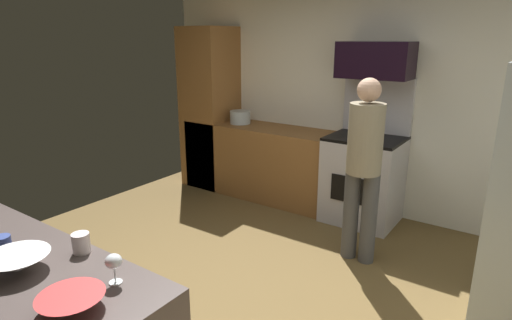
{
  "coord_description": "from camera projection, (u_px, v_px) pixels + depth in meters",
  "views": [
    {
      "loc": [
        1.81,
        -2.25,
        1.96
      ],
      "look_at": [
        0.03,
        0.3,
        1.05
      ],
      "focal_mm": 29.37,
      "sensor_mm": 36.0,
      "label": 1
    }
  ],
  "objects": [
    {
      "name": "microwave",
      "position": [
        375.0,
        60.0,
        4.29
      ],
      "size": [
        0.74,
        0.38,
        0.37
      ],
      "primitive_type": "cube",
      "color": "black",
      "rests_on": "oven_range"
    },
    {
      "name": "mixing_bowl_small",
      "position": [
        17.0,
        263.0,
        1.96
      ],
      "size": [
        0.3,
        0.3,
        0.09
      ],
      "primitive_type": "cone",
      "rotation": [
        3.14,
        0.0,
        0.0
      ],
      "color": "white",
      "rests_on": "counter_island"
    },
    {
      "name": "ground_plane",
      "position": [
        232.0,
        296.0,
        3.32
      ],
      "size": [
        5.2,
        4.8,
        0.02
      ],
      "primitive_type": "cube",
      "color": "brown"
    },
    {
      "name": "mixing_bowl_prep",
      "position": [
        72.0,
        303.0,
        1.68
      ],
      "size": [
        0.27,
        0.27,
        0.07
      ],
      "primitive_type": "cone",
      "rotation": [
        3.14,
        0.0,
        0.0
      ],
      "color": "red",
      "rests_on": "counter_island"
    },
    {
      "name": "person_cook",
      "position": [
        364.0,
        163.0,
        3.62
      ],
      "size": [
        0.31,
        0.3,
        1.65
      ],
      "color": "#454545",
      "rests_on": "ground"
    },
    {
      "name": "lower_cabinet_run",
      "position": [
        272.0,
        163.0,
        5.24
      ],
      "size": [
        2.4,
        0.6,
        0.9
      ],
      "primitive_type": "cube",
      "color": "brown",
      "rests_on": "ground"
    },
    {
      "name": "oven_range",
      "position": [
        364.0,
        175.0,
        4.56
      ],
      "size": [
        0.76,
        0.65,
        1.55
      ],
      "color": "#B6B2B5",
      "rests_on": "ground"
    },
    {
      "name": "stock_pot",
      "position": [
        240.0,
        117.0,
        5.36
      ],
      "size": [
        0.26,
        0.26,
        0.16
      ],
      "primitive_type": "cylinder",
      "color": "#B1C0C4",
      "rests_on": "lower_cabinet_run"
    },
    {
      "name": "mug_coffee",
      "position": [
        3.0,
        245.0,
        2.12
      ],
      "size": [
        0.08,
        0.08,
        0.1
      ],
      "primitive_type": "cylinder",
      "color": "#35468A",
      "rests_on": "counter_island"
    },
    {
      "name": "mug_tea",
      "position": [
        81.0,
        243.0,
        2.14
      ],
      "size": [
        0.09,
        0.09,
        0.1
      ],
      "primitive_type": "cylinder",
      "color": "silver",
      "rests_on": "counter_island"
    },
    {
      "name": "wall_back",
      "position": [
        356.0,
        98.0,
        4.79
      ],
      "size": [
        5.2,
        0.12,
        2.6
      ],
      "primitive_type": "cube",
      "color": "silver",
      "rests_on": "ground"
    },
    {
      "name": "cabinet_column",
      "position": [
        210.0,
        108.0,
        5.62
      ],
      "size": [
        0.6,
        0.6,
        2.1
      ],
      "primitive_type": "cube",
      "color": "brown",
      "rests_on": "ground"
    },
    {
      "name": "wine_glass_mid",
      "position": [
        114.0,
        262.0,
        1.85
      ],
      "size": [
        0.08,
        0.08,
        0.14
      ],
      "color": "silver",
      "rests_on": "counter_island"
    }
  ]
}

